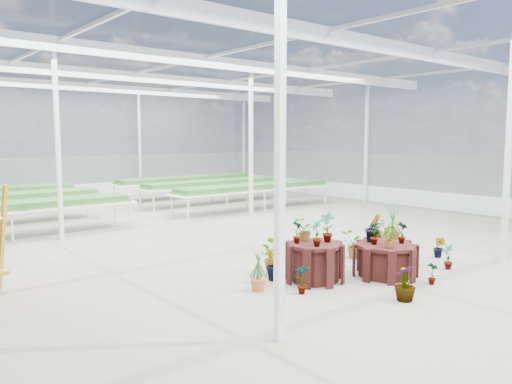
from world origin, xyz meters
TOP-DOWN VIEW (x-y plane):
  - ground_plane at (0.00, 0.00)m, footprint 24.00×24.00m
  - greenhouse_shell at (0.00, 0.00)m, footprint 18.00×24.00m
  - steel_frame at (0.00, 0.00)m, footprint 18.00×24.00m
  - nursery_benches at (0.00, 7.20)m, footprint 16.00×7.00m
  - plinth_tall at (-0.80, -2.49)m, footprint 1.23×1.23m
  - plinth_mid at (0.40, -3.09)m, footprint 1.16×1.16m
  - plinth_low at (1.40, -2.39)m, footprint 1.04×1.04m
  - nursery_plants at (0.27, -2.27)m, footprint 4.67×3.27m

SIDE VIEW (x-z plane):
  - ground_plane at x=0.00m, z-range 0.00..0.00m
  - plinth_low at x=1.40m, z-range 0.00..0.42m
  - plinth_mid at x=0.40m, z-range 0.00..0.59m
  - plinth_tall at x=-0.80m, z-range 0.00..0.68m
  - nursery_benches at x=0.00m, z-range 0.00..0.84m
  - nursery_plants at x=0.27m, z-range -0.17..1.15m
  - greenhouse_shell at x=0.00m, z-range 0.00..4.50m
  - steel_frame at x=0.00m, z-range 0.00..4.50m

